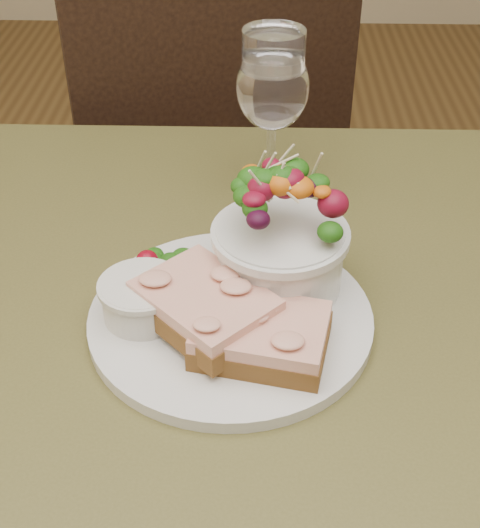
{
  "coord_description": "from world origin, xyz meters",
  "views": [
    {
      "loc": [
        0.01,
        -0.48,
        1.19
      ],
      "look_at": [
        -0.0,
        0.02,
        0.81
      ],
      "focal_mm": 50.0,
      "sensor_mm": 36.0,
      "label": 1
    }
  ],
  "objects_px": {
    "wine_glass": "(273,93)",
    "ramekin": "(142,298)",
    "cafe_table": "(244,410)",
    "dinner_plate": "(231,318)",
    "chair_far": "(199,268)",
    "sandwich_back": "(205,306)",
    "sandwich_front": "(261,335)",
    "salad_bowl": "(280,231)"
  },
  "relations": [
    {
      "from": "cafe_table",
      "to": "dinner_plate",
      "type": "relative_size",
      "value": 3.17
    },
    {
      "from": "dinner_plate",
      "to": "ramekin",
      "type": "bearing_deg",
      "value": -176.99
    },
    {
      "from": "sandwich_front",
      "to": "chair_far",
      "type": "bearing_deg",
      "value": 111.29
    },
    {
      "from": "dinner_plate",
      "to": "ramekin",
      "type": "xyz_separation_m",
      "value": [
        -0.08,
        -0.0,
        0.03
      ]
    },
    {
      "from": "cafe_table",
      "to": "sandwich_front",
      "type": "height_order",
      "value": "sandwich_front"
    },
    {
      "from": "chair_far",
      "to": "salad_bowl",
      "type": "distance_m",
      "value": 0.83
    },
    {
      "from": "chair_far",
      "to": "dinner_plate",
      "type": "bearing_deg",
      "value": 79.57
    },
    {
      "from": "salad_bowl",
      "to": "chair_far",
      "type": "bearing_deg",
      "value": 102.17
    },
    {
      "from": "sandwich_front",
      "to": "ramekin",
      "type": "relative_size",
      "value": 1.75
    },
    {
      "from": "chair_far",
      "to": "ramekin",
      "type": "relative_size",
      "value": 12.87
    },
    {
      "from": "ramekin",
      "to": "cafe_table",
      "type": "bearing_deg",
      "value": -5.15
    },
    {
      "from": "cafe_table",
      "to": "wine_glass",
      "type": "xyz_separation_m",
      "value": [
        0.02,
        0.23,
        0.22
      ]
    },
    {
      "from": "cafe_table",
      "to": "ramekin",
      "type": "height_order",
      "value": "ramekin"
    },
    {
      "from": "chair_far",
      "to": "sandwich_back",
      "type": "relative_size",
      "value": 6.48
    },
    {
      "from": "cafe_table",
      "to": "chair_far",
      "type": "relative_size",
      "value": 0.89
    },
    {
      "from": "ramekin",
      "to": "wine_glass",
      "type": "distance_m",
      "value": 0.27
    },
    {
      "from": "cafe_table",
      "to": "dinner_plate",
      "type": "height_order",
      "value": "dinner_plate"
    },
    {
      "from": "chair_far",
      "to": "salad_bowl",
      "type": "relative_size",
      "value": 7.09
    },
    {
      "from": "cafe_table",
      "to": "dinner_plate",
      "type": "bearing_deg",
      "value": 135.51
    },
    {
      "from": "cafe_table",
      "to": "wine_glass",
      "type": "relative_size",
      "value": 4.57
    },
    {
      "from": "dinner_plate",
      "to": "wine_glass",
      "type": "distance_m",
      "value": 0.25
    },
    {
      "from": "cafe_table",
      "to": "sandwich_front",
      "type": "relative_size",
      "value": 6.56
    },
    {
      "from": "dinner_plate",
      "to": "chair_far",
      "type": "bearing_deg",
      "value": 97.85
    },
    {
      "from": "salad_bowl",
      "to": "wine_glass",
      "type": "xyz_separation_m",
      "value": [
        -0.01,
        0.18,
        0.05
      ]
    },
    {
      "from": "wine_glass",
      "to": "ramekin",
      "type": "bearing_deg",
      "value": -116.64
    },
    {
      "from": "sandwich_back",
      "to": "wine_glass",
      "type": "xyz_separation_m",
      "value": [
        0.06,
        0.24,
        0.09
      ]
    },
    {
      "from": "sandwich_front",
      "to": "sandwich_back",
      "type": "height_order",
      "value": "sandwich_back"
    },
    {
      "from": "dinner_plate",
      "to": "sandwich_back",
      "type": "xyz_separation_m",
      "value": [
        -0.02,
        -0.02,
        0.03
      ]
    },
    {
      "from": "sandwich_back",
      "to": "dinner_plate",
      "type": "bearing_deg",
      "value": 86.65
    },
    {
      "from": "chair_far",
      "to": "sandwich_front",
      "type": "height_order",
      "value": "chair_far"
    },
    {
      "from": "dinner_plate",
      "to": "sandwich_back",
      "type": "distance_m",
      "value": 0.04
    },
    {
      "from": "cafe_table",
      "to": "sandwich_front",
      "type": "bearing_deg",
      "value": -65.25
    },
    {
      "from": "chair_far",
      "to": "wine_glass",
      "type": "height_order",
      "value": "wine_glass"
    },
    {
      "from": "sandwich_back",
      "to": "salad_bowl",
      "type": "distance_m",
      "value": 0.1
    },
    {
      "from": "cafe_table",
      "to": "sandwich_back",
      "type": "xyz_separation_m",
      "value": [
        -0.03,
        -0.01,
        0.14
      ]
    },
    {
      "from": "sandwich_back",
      "to": "sandwich_front",
      "type": "bearing_deg",
      "value": 16.78
    },
    {
      "from": "sandwich_front",
      "to": "ramekin",
      "type": "height_order",
      "value": "ramekin"
    },
    {
      "from": "sandwich_back",
      "to": "wine_glass",
      "type": "height_order",
      "value": "wine_glass"
    },
    {
      "from": "salad_bowl",
      "to": "cafe_table",
      "type": "bearing_deg",
      "value": -118.92
    },
    {
      "from": "cafe_table",
      "to": "wine_glass",
      "type": "distance_m",
      "value": 0.32
    },
    {
      "from": "dinner_plate",
      "to": "cafe_table",
      "type": "bearing_deg",
      "value": -44.49
    },
    {
      "from": "dinner_plate",
      "to": "wine_glass",
      "type": "relative_size",
      "value": 1.44
    }
  ]
}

